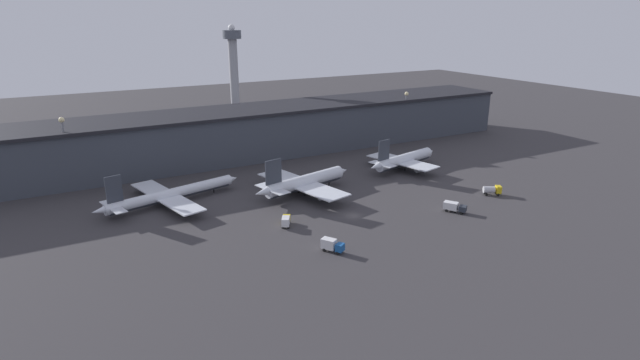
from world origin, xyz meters
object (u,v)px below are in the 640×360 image
at_px(service_vehicle_0, 454,207).
at_px(airplane_0, 170,195).
at_px(airplane_1, 304,182).
at_px(airplane_2, 404,160).
at_px(service_vehicle_2, 286,221).
at_px(control_tower, 234,70).
at_px(service_vehicle_3, 332,245).
at_px(service_vehicle_1, 492,190).

bearing_deg(service_vehicle_0, airplane_0, -155.98).
distance_m(airplane_1, airplane_2, 45.73).
distance_m(service_vehicle_2, control_tower, 131.58).
distance_m(airplane_1, service_vehicle_3, 43.09).
height_order(service_vehicle_0, service_vehicle_2, service_vehicle_0).
distance_m(service_vehicle_0, service_vehicle_1, 21.85).
height_order(airplane_2, control_tower, control_tower).
xyz_separation_m(airplane_2, service_vehicle_1, (7.52, -36.72, -1.92)).
height_order(service_vehicle_1, service_vehicle_3, service_vehicle_3).
bearing_deg(service_vehicle_1, service_vehicle_2, -157.15).
bearing_deg(airplane_1, service_vehicle_3, -121.52).
bearing_deg(control_tower, service_vehicle_3, -100.79).
distance_m(service_vehicle_0, service_vehicle_2, 50.37).
bearing_deg(service_vehicle_1, airplane_2, 132.35).
bearing_deg(service_vehicle_3, service_vehicle_1, 66.91).
height_order(airplane_2, service_vehicle_3, airplane_2).
bearing_deg(airplane_2, service_vehicle_1, -91.86).
height_order(service_vehicle_0, service_vehicle_1, service_vehicle_1).
bearing_deg(service_vehicle_2, service_vehicle_0, -77.13).
relative_size(airplane_0, airplane_2, 1.28).
xyz_separation_m(airplane_2, service_vehicle_3, (-58.71, -46.85, -1.86)).
xyz_separation_m(airplane_1, airplane_2, (45.34, 5.94, -0.19)).
distance_m(airplane_0, airplane_2, 86.05).
distance_m(airplane_0, control_tower, 110.30).
height_order(airplane_1, service_vehicle_1, airplane_1).
bearing_deg(airplane_2, control_tower, 94.23).
bearing_deg(airplane_2, service_vehicle_2, -169.82).
bearing_deg(service_vehicle_2, airplane_2, -36.52).
relative_size(service_vehicle_0, service_vehicle_1, 1.15).
relative_size(airplane_2, service_vehicle_2, 6.35).
distance_m(service_vehicle_0, control_tower, 143.39).
distance_m(airplane_1, service_vehicle_1, 61.20).
bearing_deg(airplane_1, airplane_2, -5.96).
distance_m(service_vehicle_2, service_vehicle_3, 20.06).
bearing_deg(airplane_0, control_tower, 45.83).
distance_m(airplane_0, service_vehicle_2, 40.67).
relative_size(airplane_1, service_vehicle_3, 6.46).
bearing_deg(service_vehicle_2, airplane_0, 65.98).
bearing_deg(service_vehicle_0, service_vehicle_1, 70.81).
height_order(service_vehicle_0, service_vehicle_3, service_vehicle_3).
xyz_separation_m(service_vehicle_0, service_vehicle_1, (21.26, 5.06, 0.08)).
xyz_separation_m(service_vehicle_2, service_vehicle_3, (3.20, -19.80, 0.18)).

